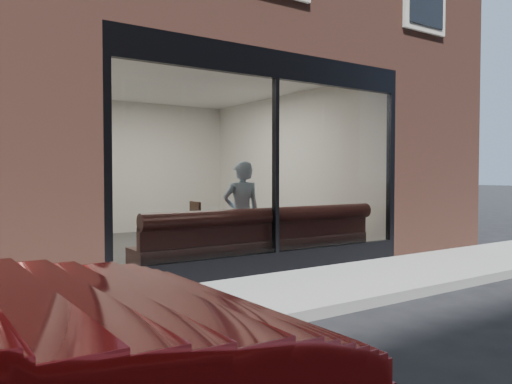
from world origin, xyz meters
TOP-DOWN VIEW (x-y plane):
  - ground at (0.00, 0.00)m, footprint 120.00×120.00m
  - sidewalk_near at (0.00, 1.00)m, footprint 40.00×2.00m
  - kerb_near at (0.00, -0.05)m, footprint 40.00×0.10m
  - host_building_pier_right at (3.75, 8.00)m, footprint 2.50×12.00m
  - host_building_backfill at (0.00, 11.00)m, footprint 5.00×6.00m
  - cafe_floor at (0.00, 5.00)m, footprint 6.00×6.00m
  - cafe_ceiling at (0.00, 5.00)m, footprint 6.00×6.00m
  - cafe_wall_back at (0.00, 7.99)m, footprint 5.00×0.00m
  - cafe_wall_left at (-2.49, 5.00)m, footprint 0.00×6.00m
  - cafe_wall_right at (2.49, 5.00)m, footprint 0.00×6.00m
  - storefront_kick at (0.00, 2.05)m, footprint 5.00×0.10m
  - storefront_header at (0.00, 2.05)m, footprint 5.00×0.10m
  - storefront_mullion at (0.00, 2.05)m, footprint 0.06×0.10m
  - storefront_glass at (0.00, 2.02)m, footprint 4.80×0.00m
  - banquette at (0.00, 2.45)m, footprint 4.00×0.55m
  - person at (-0.15, 2.73)m, footprint 0.67×0.51m
  - cafe_table_left at (-1.20, 3.31)m, footprint 0.61×0.61m
  - cafe_table_right at (1.13, 3.27)m, footprint 0.76×0.76m
  - cafe_chair_left at (-0.45, 4.10)m, footprint 0.47×0.47m
  - cafe_chair_right at (0.51, 4.14)m, footprint 0.43×0.43m
  - wall_poster at (-2.45, 4.24)m, footprint 0.02×0.54m

SIDE VIEW (x-z plane):
  - ground at x=0.00m, z-range 0.00..0.00m
  - sidewalk_near at x=0.00m, z-range 0.00..0.01m
  - cafe_floor at x=0.00m, z-range 0.02..0.02m
  - kerb_near at x=0.00m, z-range 0.00..0.12m
  - storefront_kick at x=0.00m, z-range 0.00..0.30m
  - banquette at x=0.00m, z-range 0.00..0.45m
  - cafe_chair_left at x=-0.45m, z-range 0.22..0.26m
  - cafe_chair_right at x=0.51m, z-range 0.22..0.26m
  - cafe_table_left at x=-1.20m, z-range 0.72..0.76m
  - cafe_table_right at x=1.13m, z-range 0.72..0.76m
  - person at x=-0.15m, z-range 0.00..1.63m
  - wall_poster at x=-2.45m, z-range 1.13..1.84m
  - storefront_mullion at x=0.00m, z-range 0.30..2.80m
  - storefront_glass at x=0.00m, z-range -0.85..3.95m
  - cafe_wall_back at x=0.00m, z-range -0.90..4.10m
  - cafe_wall_left at x=-2.49m, z-range -1.40..4.60m
  - cafe_wall_right at x=2.49m, z-range -1.40..4.60m
  - host_building_pier_right at x=3.75m, z-range 0.00..3.20m
  - host_building_backfill at x=0.00m, z-range 0.00..3.20m
  - storefront_header at x=0.00m, z-range 2.80..3.20m
  - cafe_ceiling at x=0.00m, z-range 3.19..3.19m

